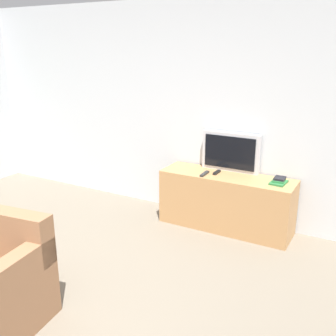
{
  "coord_description": "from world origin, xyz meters",
  "views": [
    {
      "loc": [
        2.32,
        -1.3,
        2.06
      ],
      "look_at": [
        0.36,
        2.21,
        0.81
      ],
      "focal_mm": 42.0,
      "sensor_mm": 36.0,
      "label": 1
    }
  ],
  "objects_px": {
    "remote_on_stand": "(217,172)",
    "remote_secondary": "(205,174)",
    "tv_stand": "(226,202)",
    "book_stack": "(279,181)",
    "television": "(231,152)"
  },
  "relations": [
    {
      "from": "television",
      "to": "remote_secondary",
      "type": "xyz_separation_m",
      "value": [
        -0.19,
        -0.3,
        -0.22
      ]
    },
    {
      "from": "book_stack",
      "to": "remote_on_stand",
      "type": "height_order",
      "value": "book_stack"
    },
    {
      "from": "tv_stand",
      "to": "book_stack",
      "type": "xyz_separation_m",
      "value": [
        0.58,
        0.01,
        0.35
      ]
    },
    {
      "from": "television",
      "to": "remote_secondary",
      "type": "distance_m",
      "value": 0.42
    },
    {
      "from": "remote_on_stand",
      "to": "remote_secondary",
      "type": "xyz_separation_m",
      "value": [
        -0.1,
        -0.12,
        0.0
      ]
    },
    {
      "from": "tv_stand",
      "to": "television",
      "type": "relative_size",
      "value": 2.23
    },
    {
      "from": "book_stack",
      "to": "remote_secondary",
      "type": "height_order",
      "value": "book_stack"
    },
    {
      "from": "tv_stand",
      "to": "remote_secondary",
      "type": "relative_size",
      "value": 7.83
    },
    {
      "from": "tv_stand",
      "to": "book_stack",
      "type": "bearing_deg",
      "value": 1.45
    },
    {
      "from": "remote_on_stand",
      "to": "remote_secondary",
      "type": "height_order",
      "value": "same"
    },
    {
      "from": "television",
      "to": "book_stack",
      "type": "xyz_separation_m",
      "value": [
        0.62,
        -0.18,
        -0.2
      ]
    },
    {
      "from": "television",
      "to": "book_stack",
      "type": "relative_size",
      "value": 3.07
    },
    {
      "from": "remote_on_stand",
      "to": "remote_secondary",
      "type": "bearing_deg",
      "value": -131.15
    },
    {
      "from": "remote_secondary",
      "to": "tv_stand",
      "type": "bearing_deg",
      "value": 24.86
    },
    {
      "from": "television",
      "to": "book_stack",
      "type": "height_order",
      "value": "television"
    }
  ]
}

